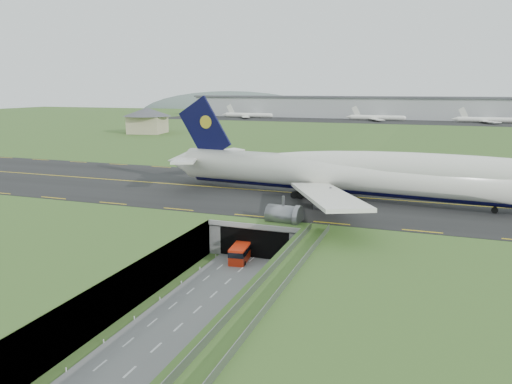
% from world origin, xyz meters
% --- Properties ---
extents(ground, '(900.00, 900.00, 0.00)m').
position_xyz_m(ground, '(0.00, 0.00, 0.00)').
color(ground, '#3A5D25').
rests_on(ground, ground).
extents(airfield_deck, '(800.00, 800.00, 6.00)m').
position_xyz_m(airfield_deck, '(0.00, 0.00, 3.00)').
color(airfield_deck, gray).
rests_on(airfield_deck, ground).
extents(trench_road, '(12.00, 75.00, 0.20)m').
position_xyz_m(trench_road, '(0.00, -7.50, 0.10)').
color(trench_road, slate).
rests_on(trench_road, ground).
extents(taxiway, '(800.00, 44.00, 0.18)m').
position_xyz_m(taxiway, '(0.00, 33.00, 6.09)').
color(taxiway, black).
rests_on(taxiway, airfield_deck).
extents(tunnel_portal, '(17.00, 22.30, 6.00)m').
position_xyz_m(tunnel_portal, '(0.00, 16.71, 3.33)').
color(tunnel_portal, gray).
rests_on(tunnel_portal, ground).
extents(guideway, '(3.00, 53.00, 7.05)m').
position_xyz_m(guideway, '(11.00, -19.11, 5.32)').
color(guideway, '#A8A8A3').
rests_on(guideway, ground).
extents(jumbo_jet, '(97.80, 62.09, 20.63)m').
position_xyz_m(jumbo_jet, '(17.02, 29.99, 11.56)').
color(jumbo_jet, white).
rests_on(jumbo_jet, ground).
extents(shuttle_tram, '(3.35, 6.95, 2.75)m').
position_xyz_m(shuttle_tram, '(-1.59, 6.10, 1.52)').
color(shuttle_tram, red).
rests_on(shuttle_tram, ground).
extents(service_building, '(26.44, 26.44, 12.41)m').
position_xyz_m(service_building, '(-103.70, 143.77, 13.35)').
color(service_building, tan).
rests_on(service_building, ground).
extents(cargo_terminal, '(320.00, 67.00, 15.60)m').
position_xyz_m(cargo_terminal, '(-0.17, 299.41, 13.96)').
color(cargo_terminal, '#B2B2B2').
rests_on(cargo_terminal, ground).
extents(distant_hills, '(700.00, 91.00, 60.00)m').
position_xyz_m(distant_hills, '(64.38, 430.00, -4.00)').
color(distant_hills, slate).
rests_on(distant_hills, ground).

